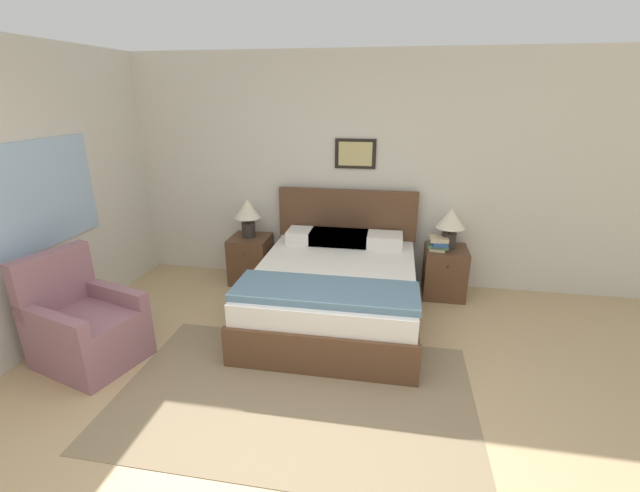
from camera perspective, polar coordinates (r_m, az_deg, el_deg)
ground_plane at (r=2.89m, az=-4.43°, el=-28.48°), size 16.00×16.00×0.00m
wall_back at (r=4.96m, az=3.81°, el=9.77°), size 7.44×0.09×2.60m
wall_left at (r=4.61m, az=-32.26°, el=6.01°), size 0.08×5.37×2.60m
area_rug_main at (r=3.44m, az=-3.34°, el=-19.08°), size 2.66×1.66×0.01m
bed at (r=4.29m, az=2.07°, el=-5.65°), size 1.59×1.94×1.13m
armchair at (r=4.14m, az=-28.89°, el=-9.49°), size 0.93×0.84×0.94m
nightstand_near_window at (r=5.19m, az=-9.19°, el=-1.72°), size 0.45×0.47×0.56m
nightstand_by_door at (r=4.96m, az=16.26°, el=-3.33°), size 0.45×0.47×0.56m
table_lamp_near_window at (r=5.03m, az=-9.63°, el=4.46°), size 0.31×0.31×0.45m
table_lamp_by_door at (r=4.79m, az=17.01°, el=3.09°), size 0.31×0.31×0.45m
book_thick_bottom at (r=4.81m, az=15.44°, el=-0.26°), size 0.20×0.24×0.03m
book_hardcover_middle at (r=4.80m, az=15.47°, el=0.07°), size 0.23×0.22×0.03m
book_novel_upper at (r=4.79m, az=15.51°, el=0.47°), size 0.19×0.26×0.04m
book_slim_near_top at (r=4.77m, az=15.55°, el=0.94°), size 0.20×0.21×0.04m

